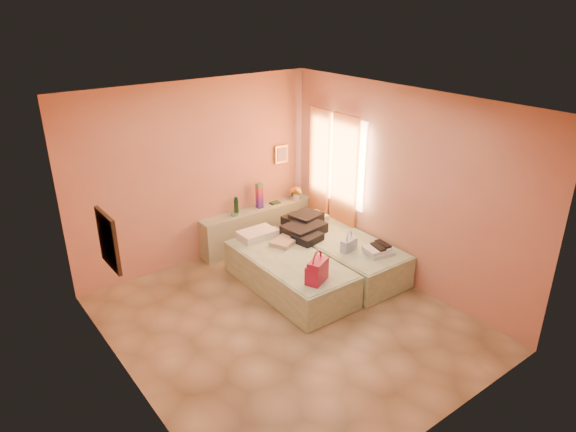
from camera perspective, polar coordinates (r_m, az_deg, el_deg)
name	(u,v)px	position (r m, az deg, el deg)	size (l,w,h in m)	color
ground	(287,322)	(6.76, -0.08, -11.72)	(4.50, 4.50, 0.00)	tan
room_walls	(273,176)	(6.46, -1.67, 4.42)	(4.02, 4.51, 2.81)	tan
headboard_ledge	(258,227)	(8.58, -3.34, -1.18)	(2.05, 0.30, 0.65)	gray
bed_left	(289,273)	(7.32, 0.12, -6.38)	(0.90, 2.00, 0.50)	beige
bed_right	(342,255)	(7.85, 6.07, -4.35)	(0.90, 2.00, 0.50)	beige
water_bottle	(236,206)	(8.26, -5.78, 1.17)	(0.07, 0.07, 0.26)	#163D27
rainbow_box	(259,196)	(8.41, -3.19, 2.27)	(0.09, 0.09, 0.42)	#A71439
small_dish	(234,215)	(8.20, -5.98, 0.11)	(0.11, 0.11, 0.03)	#498664
green_book	(275,203)	(8.64, -1.47, 1.48)	(0.16, 0.12, 0.03)	#224028
flower_vase	(296,192)	(8.75, 0.94, 2.66)	(0.22, 0.22, 0.28)	silver
magenta_handbag	(317,271)	(6.57, 3.22, -6.08)	(0.33, 0.19, 0.31)	#A71439
khaki_garment	(284,242)	(7.58, -0.44, -2.89)	(0.37, 0.29, 0.06)	tan
clothes_pile	(307,227)	(7.89, 2.11, -1.22)	(0.67, 0.67, 0.20)	black
blue_handbag	(349,245)	(7.42, 6.77, -3.20)	(0.27, 0.11, 0.17)	#40629A
towel_stack	(379,251)	(7.39, 10.04, -3.81)	(0.35, 0.30, 0.10)	white
sandal_pair	(381,246)	(7.40, 10.32, -3.24)	(0.20, 0.27, 0.03)	black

